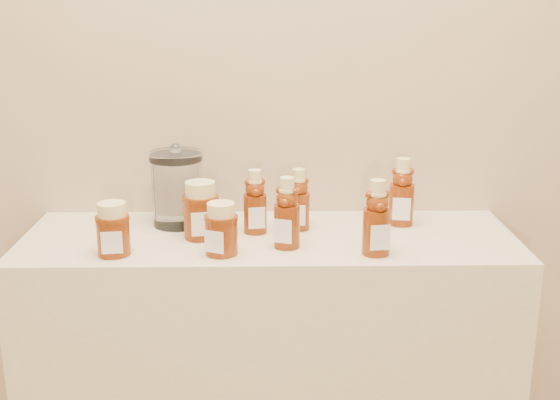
{
  "coord_description": "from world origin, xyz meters",
  "views": [
    {
      "loc": [
        0.0,
        -0.07,
        1.47
      ],
      "look_at": [
        0.03,
        1.52,
        1.0
      ],
      "focal_mm": 45.0,
      "sensor_mm": 36.0,
      "label": 1
    }
  ],
  "objects_px": {
    "display_table": "(270,398)",
    "bear_bottle_back_left": "(255,197)",
    "bear_bottle_front_left": "(287,208)",
    "honey_jar_left": "(113,229)",
    "glass_canister": "(177,186)"
  },
  "relations": [
    {
      "from": "honey_jar_left",
      "to": "glass_canister",
      "type": "distance_m",
      "value": 0.25
    },
    {
      "from": "honey_jar_left",
      "to": "glass_canister",
      "type": "relative_size",
      "value": 0.59
    },
    {
      "from": "honey_jar_left",
      "to": "glass_canister",
      "type": "xyz_separation_m",
      "value": [
        0.12,
        0.21,
        0.04
      ]
    },
    {
      "from": "display_table",
      "to": "honey_jar_left",
      "type": "height_order",
      "value": "honey_jar_left"
    },
    {
      "from": "bear_bottle_back_left",
      "to": "honey_jar_left",
      "type": "xyz_separation_m",
      "value": [
        -0.32,
        -0.15,
        -0.03
      ]
    },
    {
      "from": "bear_bottle_front_left",
      "to": "honey_jar_left",
      "type": "relative_size",
      "value": 1.56
    },
    {
      "from": "bear_bottle_back_left",
      "to": "bear_bottle_front_left",
      "type": "xyz_separation_m",
      "value": [
        0.08,
        -0.11,
        0.0
      ]
    },
    {
      "from": "glass_canister",
      "to": "bear_bottle_back_left",
      "type": "bearing_deg",
      "value": -17.96
    },
    {
      "from": "bear_bottle_front_left",
      "to": "glass_canister",
      "type": "bearing_deg",
      "value": 167.94
    },
    {
      "from": "bear_bottle_front_left",
      "to": "honey_jar_left",
      "type": "bearing_deg",
      "value": -153.78
    },
    {
      "from": "bear_bottle_front_left",
      "to": "bear_bottle_back_left",
      "type": "bearing_deg",
      "value": 145.24
    },
    {
      "from": "bear_bottle_back_left",
      "to": "honey_jar_left",
      "type": "distance_m",
      "value": 0.35
    },
    {
      "from": "bear_bottle_front_left",
      "to": "honey_jar_left",
      "type": "height_order",
      "value": "bear_bottle_front_left"
    },
    {
      "from": "honey_jar_left",
      "to": "bear_bottle_front_left",
      "type": "bearing_deg",
      "value": 0.08
    },
    {
      "from": "display_table",
      "to": "bear_bottle_back_left",
      "type": "bearing_deg",
      "value": 140.29
    }
  ]
}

